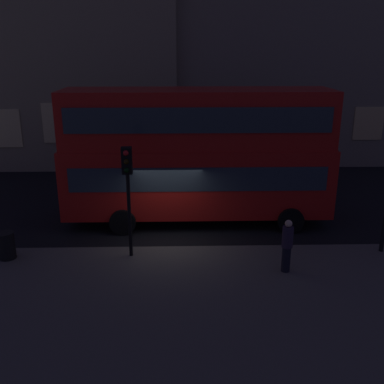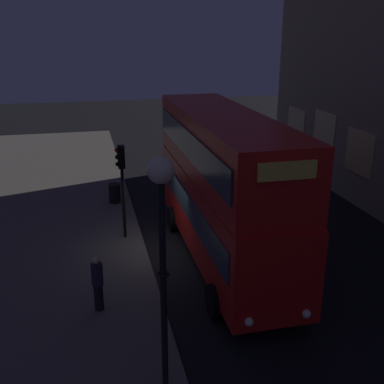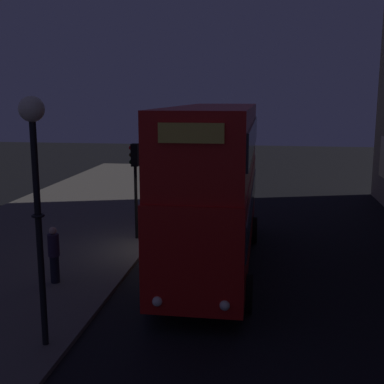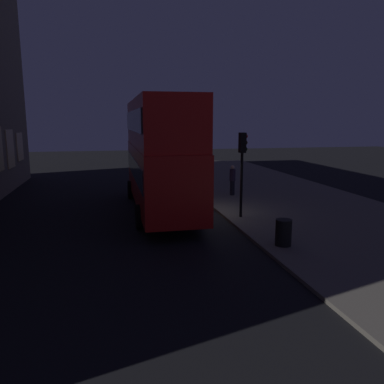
{
  "view_description": "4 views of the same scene",
  "coord_description": "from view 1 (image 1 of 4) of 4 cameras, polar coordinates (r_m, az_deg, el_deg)",
  "views": [
    {
      "loc": [
        0.48,
        -14.75,
        6.74
      ],
      "look_at": [
        0.86,
        -0.1,
        1.9
      ],
      "focal_mm": 41.51,
      "sensor_mm": 36.0,
      "label": 1
    },
    {
      "loc": [
        15.63,
        -2.58,
        7.8
      ],
      "look_at": [
        -0.03,
        1.07,
        2.18
      ],
      "focal_mm": 43.41,
      "sensor_mm": 36.0,
      "label": 2
    },
    {
      "loc": [
        16.88,
        3.47,
        5.55
      ],
      "look_at": [
        0.27,
        1.03,
        2.29
      ],
      "focal_mm": 46.5,
      "sensor_mm": 36.0,
      "label": 3
    },
    {
      "loc": [
        -16.74,
        4.2,
        4.29
      ],
      "look_at": [
        -1.2,
        0.84,
        1.32
      ],
      "focal_mm": 35.85,
      "sensor_mm": 36.0,
      "label": 4
    }
  ],
  "objects": [
    {
      "name": "ground_plane",
      "position": [
        16.22,
        -3.06,
        -6.31
      ],
      "size": [
        80.0,
        80.0,
        0.0
      ],
      "primitive_type": "plane",
      "color": "black"
    },
    {
      "name": "traffic_light_near_kerb",
      "position": [
        14.05,
        -8.27,
        1.65
      ],
      "size": [
        0.32,
        0.36,
        3.67
      ],
      "rotation": [
        0.0,
        0.0,
        -0.0
      ],
      "color": "black",
      "rests_on": "sidewalk_slab"
    },
    {
      "name": "double_decker_bus",
      "position": [
        17.07,
        0.69,
        5.34
      ],
      "size": [
        10.38,
        2.77,
        5.23
      ],
      "rotation": [
        0.0,
        0.0,
        -0.0
      ],
      "color": "red",
      "rests_on": "ground"
    },
    {
      "name": "sidewalk_slab",
      "position": [
        11.72,
        -3.72,
        -16.52
      ],
      "size": [
        44.0,
        8.85,
        0.12
      ],
      "primitive_type": "cube",
      "color": "#5B564F",
      "rests_on": "ground"
    },
    {
      "name": "pedestrian",
      "position": [
        13.85,
        12.11,
        -6.69
      ],
      "size": [
        0.34,
        0.34,
        1.69
      ],
      "rotation": [
        0.0,
        0.0,
        0.8
      ],
      "color": "black",
      "rests_on": "sidewalk_slab"
    },
    {
      "name": "building_plain_facade",
      "position": [
        29.63,
        9.75,
        22.18
      ],
      "size": [
        16.48,
        8.64,
        17.77
      ],
      "color": "gray",
      "rests_on": "ground"
    },
    {
      "name": "building_with_clock",
      "position": [
        29.55,
        -15.03,
        20.4
      ],
      "size": [
        12.5,
        9.28,
        16.27
      ],
      "color": "tan",
      "rests_on": "ground"
    },
    {
      "name": "litter_bin",
      "position": [
        15.72,
        -22.75,
        -6.36
      ],
      "size": [
        0.55,
        0.55,
        0.9
      ],
      "primitive_type": "cylinder",
      "color": "black",
      "rests_on": "sidewalk_slab"
    }
  ]
}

